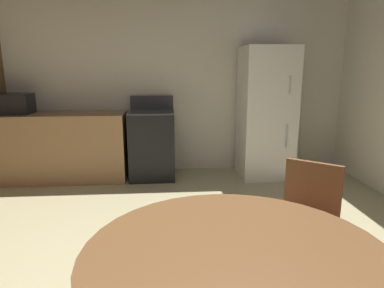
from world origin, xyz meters
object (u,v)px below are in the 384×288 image
object	(u,v)px
oven_range	(152,144)
refrigerator	(266,113)
microwave	(14,104)
dining_table	(236,284)
chair_northeast	(306,219)

from	to	relation	value
oven_range	refrigerator	distance (m)	1.60
microwave	dining_table	distance (m)	4.01
chair_northeast	oven_range	bearing A→B (deg)	-117.22
refrigerator	chair_northeast	xyz separation A→B (m)	(-0.43, -2.44, -0.38)
chair_northeast	microwave	bearing A→B (deg)	-92.27
microwave	chair_northeast	distance (m)	3.85
refrigerator	dining_table	xyz separation A→B (m)	(-1.07, -3.25, -0.27)
microwave	oven_range	bearing A→B (deg)	0.12
refrigerator	dining_table	bearing A→B (deg)	-108.28
refrigerator	dining_table	size ratio (longest dim) A/B	1.36
microwave	dining_table	size ratio (longest dim) A/B	0.34
oven_range	refrigerator	xyz separation A→B (m)	(1.55, -0.05, 0.41)
microwave	dining_table	xyz separation A→B (m)	(2.24, -3.30, -0.42)
refrigerator	dining_table	distance (m)	3.43
oven_range	chair_northeast	xyz separation A→B (m)	(1.12, -2.50, 0.03)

